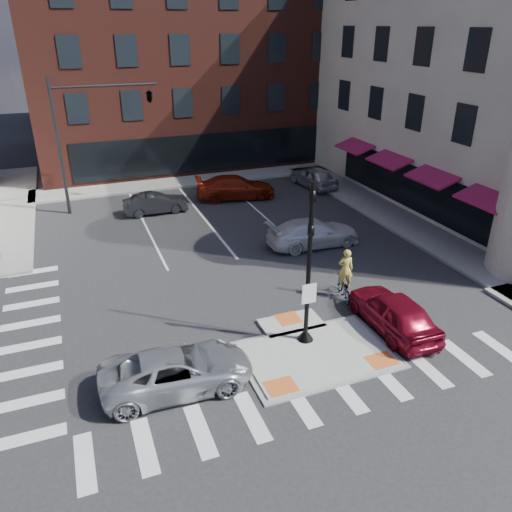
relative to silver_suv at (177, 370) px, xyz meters
name	(u,v)px	position (x,y,z in m)	size (l,w,h in m)	color
ground	(310,348)	(4.96, 0.40, -0.68)	(120.00, 120.00, 0.00)	#28282B
refuge_island	(313,351)	(4.96, 0.14, -0.63)	(5.40, 4.65, 0.13)	gray
sidewalk_e	(396,217)	(15.76, 10.40, -0.60)	(3.00, 24.00, 0.15)	gray
sidewalk_n	(214,178)	(7.96, 22.40, -0.60)	(26.00, 3.00, 0.15)	gray
building_n	(177,60)	(7.96, 32.39, 7.12)	(24.40, 18.40, 15.50)	#54221A
building_far_left	(82,76)	(0.96, 52.40, 4.32)	(10.00, 12.00, 10.00)	slate
building_far_right	(185,63)	(13.96, 54.40, 5.32)	(12.00, 12.00, 12.00)	brown
signal_pole	(308,286)	(4.96, 0.79, 1.68)	(0.60, 0.60, 5.98)	black
mast_arm_signal	(125,106)	(1.48, 18.40, 5.53)	(6.10, 2.24, 8.00)	black
silver_suv	(177,370)	(0.00, 0.00, 0.00)	(2.25, 4.87, 1.35)	silver
red_sedan	(393,312)	(8.46, 0.40, 0.07)	(1.78, 4.41, 1.50)	maroon
white_pickup	(313,233)	(9.25, 8.61, 0.04)	(2.00, 4.93, 1.43)	silver
bg_car_dark	(156,203)	(2.46, 16.53, -0.05)	(1.33, 3.82, 1.26)	#28292D
bg_car_silver	(314,177)	(14.03, 17.89, 0.06)	(1.75, 4.35, 1.48)	silver
bg_car_red	(236,187)	(7.99, 17.46, 0.08)	(2.12, 5.21, 1.51)	#99220D
cyclist	(344,282)	(7.96, 3.20, 0.08)	(1.06, 1.88, 2.24)	#3F3F44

